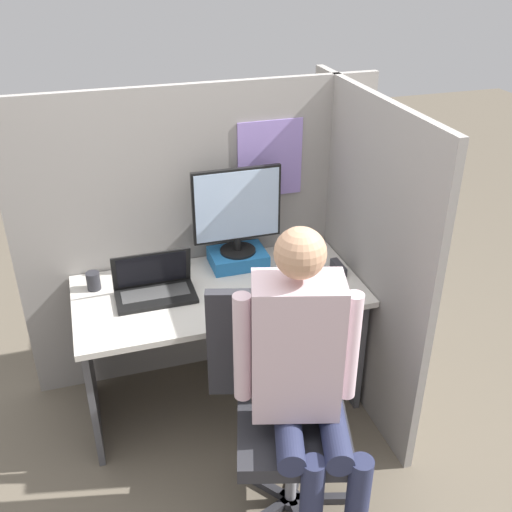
{
  "coord_description": "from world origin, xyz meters",
  "views": [
    {
      "loc": [
        -0.56,
        -2.1,
        2.26
      ],
      "look_at": [
        0.14,
        0.17,
        0.95
      ],
      "focal_mm": 42.0,
      "sensor_mm": 36.0,
      "label": 1
    }
  ],
  "objects_px": {
    "carrot_toy": "(244,308)",
    "laptop": "(155,288)",
    "person": "(304,372)",
    "stapler": "(338,268)",
    "paper_box": "(238,258)",
    "monitor": "(237,209)",
    "office_chair": "(279,404)",
    "pen_cup": "(93,281)"
  },
  "relations": [
    {
      "from": "person",
      "to": "stapler",
      "type": "bearing_deg",
      "value": 57.6
    },
    {
      "from": "monitor",
      "to": "laptop",
      "type": "relative_size",
      "value": 1.21
    },
    {
      "from": "paper_box",
      "to": "office_chair",
      "type": "height_order",
      "value": "office_chair"
    },
    {
      "from": "laptop",
      "to": "stapler",
      "type": "height_order",
      "value": "laptop"
    },
    {
      "from": "monitor",
      "to": "pen_cup",
      "type": "distance_m",
      "value": 0.79
    },
    {
      "from": "laptop",
      "to": "person",
      "type": "distance_m",
      "value": 0.94
    },
    {
      "from": "carrot_toy",
      "to": "office_chair",
      "type": "height_order",
      "value": "office_chair"
    },
    {
      "from": "monitor",
      "to": "person",
      "type": "height_order",
      "value": "person"
    },
    {
      "from": "carrot_toy",
      "to": "person",
      "type": "xyz_separation_m",
      "value": [
        0.07,
        -0.56,
        0.05
      ]
    },
    {
      "from": "person",
      "to": "pen_cup",
      "type": "height_order",
      "value": "person"
    },
    {
      "from": "monitor",
      "to": "carrot_toy",
      "type": "distance_m",
      "value": 0.54
    },
    {
      "from": "monitor",
      "to": "stapler",
      "type": "relative_size",
      "value": 3.48
    },
    {
      "from": "carrot_toy",
      "to": "pen_cup",
      "type": "bearing_deg",
      "value": 147.49
    },
    {
      "from": "stapler",
      "to": "carrot_toy",
      "type": "xyz_separation_m",
      "value": [
        -0.57,
        -0.21,
        0.0
      ]
    },
    {
      "from": "paper_box",
      "to": "office_chair",
      "type": "xyz_separation_m",
      "value": [
        -0.06,
        -0.86,
        -0.24
      ]
    },
    {
      "from": "stapler",
      "to": "office_chair",
      "type": "relative_size",
      "value": 0.13
    },
    {
      "from": "paper_box",
      "to": "person",
      "type": "relative_size",
      "value": 0.21
    },
    {
      "from": "office_chair",
      "to": "pen_cup",
      "type": "xyz_separation_m",
      "value": [
        -0.68,
        0.83,
        0.25
      ]
    },
    {
      "from": "paper_box",
      "to": "monitor",
      "type": "xyz_separation_m",
      "value": [
        0.0,
        0.0,
        0.28
      ]
    },
    {
      "from": "stapler",
      "to": "person",
      "type": "relative_size",
      "value": 0.1
    },
    {
      "from": "person",
      "to": "office_chair",
      "type": "bearing_deg",
      "value": 105.92
    },
    {
      "from": "stapler",
      "to": "carrot_toy",
      "type": "distance_m",
      "value": 0.6
    },
    {
      "from": "paper_box",
      "to": "laptop",
      "type": "distance_m",
      "value": 0.5
    },
    {
      "from": "monitor",
      "to": "pen_cup",
      "type": "height_order",
      "value": "monitor"
    },
    {
      "from": "laptop",
      "to": "carrot_toy",
      "type": "height_order",
      "value": "laptop"
    },
    {
      "from": "monitor",
      "to": "carrot_toy",
      "type": "bearing_deg",
      "value": -101.85
    },
    {
      "from": "laptop",
      "to": "office_chair",
      "type": "relative_size",
      "value": 0.39
    },
    {
      "from": "pen_cup",
      "to": "paper_box",
      "type": "bearing_deg",
      "value": 2.33
    },
    {
      "from": "paper_box",
      "to": "carrot_toy",
      "type": "distance_m",
      "value": 0.45
    },
    {
      "from": "office_chair",
      "to": "person",
      "type": "xyz_separation_m",
      "value": [
        0.04,
        -0.15,
        0.28
      ]
    },
    {
      "from": "carrot_toy",
      "to": "laptop",
      "type": "bearing_deg",
      "value": 144.77
    },
    {
      "from": "stapler",
      "to": "person",
      "type": "height_order",
      "value": "person"
    },
    {
      "from": "laptop",
      "to": "pen_cup",
      "type": "xyz_separation_m",
      "value": [
        -0.28,
        0.15,
        0.0
      ]
    },
    {
      "from": "laptop",
      "to": "office_chair",
      "type": "height_order",
      "value": "office_chair"
    },
    {
      "from": "monitor",
      "to": "office_chair",
      "type": "relative_size",
      "value": 0.47
    },
    {
      "from": "office_chair",
      "to": "pen_cup",
      "type": "relative_size",
      "value": 10.82
    },
    {
      "from": "paper_box",
      "to": "laptop",
      "type": "xyz_separation_m",
      "value": [
        -0.46,
        -0.18,
        0.01
      ]
    },
    {
      "from": "stapler",
      "to": "carrot_toy",
      "type": "relative_size",
      "value": 0.9
    },
    {
      "from": "office_chair",
      "to": "person",
      "type": "bearing_deg",
      "value": -74.08
    },
    {
      "from": "paper_box",
      "to": "person",
      "type": "xyz_separation_m",
      "value": [
        -0.02,
        -1.0,
        0.04
      ]
    },
    {
      "from": "monitor",
      "to": "office_chair",
      "type": "bearing_deg",
      "value": -94.12
    },
    {
      "from": "laptop",
      "to": "stapler",
      "type": "xyz_separation_m",
      "value": [
        0.94,
        -0.05,
        -0.02
      ]
    }
  ]
}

